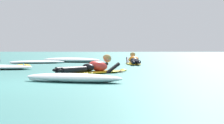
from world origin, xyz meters
TOP-DOWN VIEW (x-y plane):
  - ground_plane at (0.00, 10.00)m, footprint 120.00×120.00m
  - surfer_near at (1.03, 3.21)m, footprint 1.77×2.32m
  - surfer_far at (1.68, 9.10)m, footprint 0.90×2.74m
  - drifting_surfboard at (-2.17, 6.88)m, footprint 1.25×2.21m
  - whitewater_front at (-1.42, 11.31)m, footprint 3.20×1.97m
  - whitewater_mid_left at (-2.55, 9.66)m, footprint 2.51×1.66m
  - whitewater_mid_right at (1.04, 0.70)m, footprint 2.08×0.95m

SIDE VIEW (x-z plane):
  - ground_plane at x=0.00m, z-range 0.00..0.00m
  - drifting_surfboard at x=-2.17m, z-range -0.05..0.11m
  - whitewater_mid_left at x=-2.55m, z-range 0.00..0.13m
  - whitewater_mid_right at x=1.04m, z-range -0.01..0.17m
  - whitewater_front at x=-1.42m, z-range -0.01..0.22m
  - surfer_far at x=1.68m, z-range -0.14..0.40m
  - surfer_near at x=1.03m, z-range -0.13..0.40m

